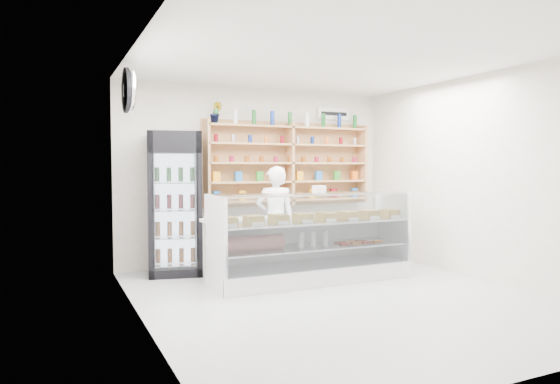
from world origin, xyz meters
TOP-DOWN VIEW (x-y plane):
  - room at (0.00, 0.00)m, footprint 5.00×5.00m
  - display_counter at (0.13, 0.94)m, footprint 2.75×0.82m
  - shop_worker at (-0.09, 1.62)m, footprint 0.64×0.50m
  - drinks_cooler at (-1.43, 2.13)m, footprint 0.87×0.85m
  - wall_shelving at (0.50, 2.34)m, footprint 2.84×0.28m
  - potted_plant at (-0.75, 2.34)m, footprint 0.22×0.21m
  - security_mirror at (-2.17, 1.20)m, footprint 0.15×0.50m
  - wall_sign at (1.40, 2.47)m, footprint 0.62×0.03m

SIDE VIEW (x-z plane):
  - display_counter at x=0.13m, z-range -0.26..0.93m
  - shop_worker at x=-0.09m, z-range 0.00..1.55m
  - drinks_cooler at x=-1.43m, z-range 0.00..2.04m
  - room at x=0.00m, z-range -1.10..3.90m
  - wall_shelving at x=0.50m, z-range 0.93..2.26m
  - potted_plant at x=-0.75m, z-range 2.20..2.53m
  - security_mirror at x=-2.17m, z-range 2.20..2.70m
  - wall_sign at x=1.40m, z-range 2.35..2.55m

